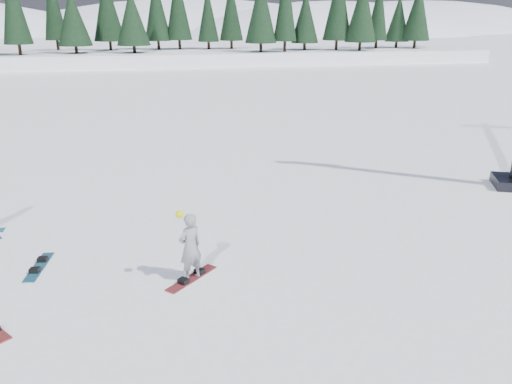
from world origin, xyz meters
TOP-DOWN VIEW (x-y plane):
  - ground at (0.00, 0.00)m, footprint 420.00×420.00m
  - alpine_backdrop at (-11.72, 189.16)m, footprint 412.50×227.00m
  - snowboarder_woman at (2.59, -0.74)m, footprint 0.71×0.65m
  - snowboard_woman at (2.60, -0.74)m, footprint 1.28×1.24m
  - snowboard_loose_a at (-0.99, 0.57)m, footprint 0.47×1.52m

SIDE VIEW (x-z plane):
  - alpine_backdrop at x=-11.72m, z-range -40.57..12.63m
  - ground at x=0.00m, z-range 0.00..0.00m
  - snowboard_woman at x=2.60m, z-range 0.00..0.03m
  - snowboard_loose_a at x=-0.99m, z-range 0.00..0.03m
  - snowboarder_woman at x=2.59m, z-range -0.06..1.72m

